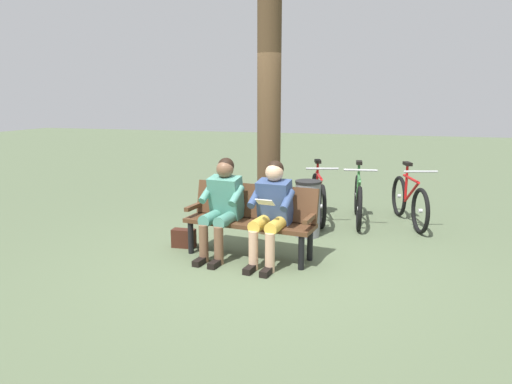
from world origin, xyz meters
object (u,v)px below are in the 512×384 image
object	(u,v)px
bench	(252,215)
litter_bin	(308,209)
bicycle_green	(409,201)
handbag	(184,238)
tree_trunk	(269,118)
bicycle_purple	(318,197)
bicycle_black	(358,199)
person_reading	(271,208)
person_companion	(222,203)

from	to	relation	value
bench	litter_bin	xyz separation A→B (m)	(-0.52, -0.98, -0.11)
litter_bin	bicycle_green	distance (m)	1.75
handbag	bicycle_green	size ratio (longest dim) A/B	0.18
tree_trunk	bicycle_purple	size ratio (longest dim) A/B	2.01
bench	bicycle_black	xyz separation A→B (m)	(-1.14, -1.97, -0.15)
tree_trunk	handbag	bearing A→B (deg)	48.84
handbag	bench	bearing A→B (deg)	178.12
handbag	bicycle_purple	bearing A→B (deg)	-127.21
bench	bicycle_black	bearing A→B (deg)	-113.20
bench	bicycle_green	size ratio (longest dim) A/B	1.01
litter_bin	bicycle_purple	world-z (taller)	bicycle_purple
litter_bin	bench	bearing A→B (deg)	62.21
person_reading	bicycle_green	distance (m)	2.78
bicycle_green	handbag	bearing A→B (deg)	-70.55
bicycle_green	person_companion	bearing A→B (deg)	-61.79
handbag	bicycle_green	bearing A→B (deg)	-144.40
bicycle_green	person_reading	bearing A→B (deg)	-51.39
handbag	tree_trunk	bearing A→B (deg)	-131.16
litter_bin	person_reading	bearing A→B (deg)	79.57
handbag	bicycle_purple	world-z (taller)	bicycle_purple
bicycle_purple	person_reading	bearing A→B (deg)	-20.99
tree_trunk	bicycle_green	xyz separation A→B (m)	(-1.96, -1.03, -1.28)
tree_trunk	person_companion	bearing A→B (deg)	76.60
bicycle_green	bicycle_black	distance (m)	0.76
bench	litter_bin	size ratio (longest dim) A/B	2.09
bench	tree_trunk	bearing A→B (deg)	-79.85
handbag	litter_bin	size ratio (longest dim) A/B	0.38
bench	litter_bin	bearing A→B (deg)	-110.95
person_companion	tree_trunk	world-z (taller)	tree_trunk
person_reading	tree_trunk	size ratio (longest dim) A/B	0.37
litter_bin	bicycle_black	bearing A→B (deg)	-122.20
bicycle_purple	bicycle_green	bearing A→B (deg)	79.56
person_reading	bicycle_purple	distance (m)	2.17
handbag	bicycle_black	world-z (taller)	bicycle_black
bicycle_green	bicycle_purple	xyz separation A→B (m)	(1.38, 0.12, 0.00)
person_reading	litter_bin	bearing A→B (deg)	-93.59
person_companion	litter_bin	xyz separation A→B (m)	(-0.85, -1.11, -0.27)
person_reading	tree_trunk	distance (m)	1.61
handbag	bicycle_black	distance (m)	2.84
tree_trunk	bicycle_green	size ratio (longest dim) A/B	2.01
tree_trunk	litter_bin	size ratio (longest dim) A/B	4.16
bicycle_purple	person_companion	bearing A→B (deg)	-37.63
tree_trunk	bicycle_purple	bearing A→B (deg)	-122.35
person_reading	litter_bin	size ratio (longest dim) A/B	1.52
litter_bin	bicycle_black	xyz separation A→B (m)	(-0.62, -0.98, -0.04)
person_companion	litter_bin	size ratio (longest dim) A/B	1.52
person_companion	handbag	size ratio (longest dim) A/B	4.00
person_reading	person_companion	world-z (taller)	same
person_companion	handbag	bearing A→B (deg)	-7.72
person_reading	bicycle_black	bearing A→B (deg)	-104.26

